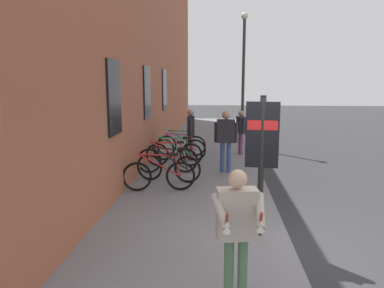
{
  "coord_description": "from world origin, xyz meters",
  "views": [
    {
      "loc": [
        -5.64,
        1.21,
        2.75
      ],
      "look_at": [
        2.01,
        1.81,
        1.41
      ],
      "focal_mm": 33.91,
      "sensor_mm": 36.0,
      "label": 1
    }
  ],
  "objects_px": {
    "pedestrian_crossing_street": "(241,128)",
    "street_lamp": "(243,68)",
    "bicycle_far_end": "(180,149)",
    "pedestrian_near_bus": "(191,129)",
    "bicycle_leaning_wall": "(168,160)",
    "bicycle_by_door": "(181,145)",
    "transit_info_sign": "(262,144)",
    "bicycle_under_window": "(159,175)",
    "pedestrian_by_facade": "(226,135)",
    "tourist_with_hotdogs": "(237,222)",
    "bicycle_beside_lamp": "(169,167)",
    "bicycle_end_of_row": "(175,154)"
  },
  "relations": [
    {
      "from": "street_lamp",
      "to": "bicycle_end_of_row",
      "type": "bearing_deg",
      "value": 150.38
    },
    {
      "from": "bicycle_under_window",
      "to": "bicycle_leaning_wall",
      "type": "height_order",
      "value": "same"
    },
    {
      "from": "bicycle_end_of_row",
      "to": "pedestrian_crossing_street",
      "type": "distance_m",
      "value": 3.05
    },
    {
      "from": "bicycle_under_window",
      "to": "tourist_with_hotdogs",
      "type": "bearing_deg",
      "value": -159.12
    },
    {
      "from": "bicycle_leaning_wall",
      "to": "tourist_with_hotdogs",
      "type": "xyz_separation_m",
      "value": [
        -6.12,
        -1.71,
        0.62
      ]
    },
    {
      "from": "bicycle_end_of_row",
      "to": "bicycle_far_end",
      "type": "bearing_deg",
      "value": -5.41
    },
    {
      "from": "transit_info_sign",
      "to": "pedestrian_near_bus",
      "type": "bearing_deg",
      "value": 15.65
    },
    {
      "from": "bicycle_leaning_wall",
      "to": "bicycle_end_of_row",
      "type": "relative_size",
      "value": 1.0
    },
    {
      "from": "pedestrian_near_bus",
      "to": "bicycle_by_door",
      "type": "bearing_deg",
      "value": 32.24
    },
    {
      "from": "bicycle_under_window",
      "to": "bicycle_leaning_wall",
      "type": "distance_m",
      "value": 1.76
    },
    {
      "from": "bicycle_under_window",
      "to": "pedestrian_crossing_street",
      "type": "distance_m",
      "value": 5.22
    },
    {
      "from": "transit_info_sign",
      "to": "tourist_with_hotdogs",
      "type": "bearing_deg",
      "value": 166.23
    },
    {
      "from": "bicycle_far_end",
      "to": "bicycle_by_door",
      "type": "relative_size",
      "value": 1.0
    },
    {
      "from": "street_lamp",
      "to": "pedestrian_by_facade",
      "type": "bearing_deg",
      "value": 171.08
    },
    {
      "from": "pedestrian_by_facade",
      "to": "pedestrian_near_bus",
      "type": "distance_m",
      "value": 2.0
    },
    {
      "from": "bicycle_beside_lamp",
      "to": "bicycle_leaning_wall",
      "type": "distance_m",
      "value": 0.93
    },
    {
      "from": "bicycle_leaning_wall",
      "to": "bicycle_by_door",
      "type": "distance_m",
      "value": 2.47
    },
    {
      "from": "bicycle_under_window",
      "to": "pedestrian_by_facade",
      "type": "distance_m",
      "value": 2.64
    },
    {
      "from": "tourist_with_hotdogs",
      "to": "bicycle_beside_lamp",
      "type": "bearing_deg",
      "value": 16.66
    },
    {
      "from": "bicycle_under_window",
      "to": "bicycle_by_door",
      "type": "height_order",
      "value": "same"
    },
    {
      "from": "bicycle_leaning_wall",
      "to": "pedestrian_by_facade",
      "type": "bearing_deg",
      "value": -82.75
    },
    {
      "from": "street_lamp",
      "to": "tourist_with_hotdogs",
      "type": "bearing_deg",
      "value": 176.4
    },
    {
      "from": "tourist_with_hotdogs",
      "to": "street_lamp",
      "type": "height_order",
      "value": "street_lamp"
    },
    {
      "from": "transit_info_sign",
      "to": "tourist_with_hotdogs",
      "type": "height_order",
      "value": "transit_info_sign"
    },
    {
      "from": "bicycle_under_window",
      "to": "tourist_with_hotdogs",
      "type": "relative_size",
      "value": 1.08
    },
    {
      "from": "bicycle_beside_lamp",
      "to": "pedestrian_near_bus",
      "type": "distance_m",
      "value": 2.87
    },
    {
      "from": "pedestrian_crossing_street",
      "to": "bicycle_by_door",
      "type": "bearing_deg",
      "value": 102.67
    },
    {
      "from": "bicycle_leaning_wall",
      "to": "bicycle_end_of_row",
      "type": "height_order",
      "value": "same"
    },
    {
      "from": "bicycle_far_end",
      "to": "street_lamp",
      "type": "xyz_separation_m",
      "value": [
        3.27,
        -2.24,
        2.74
      ]
    },
    {
      "from": "bicycle_by_door",
      "to": "pedestrian_by_facade",
      "type": "xyz_separation_m",
      "value": [
        -2.25,
        -1.53,
        0.71
      ]
    },
    {
      "from": "bicycle_beside_lamp",
      "to": "pedestrian_crossing_street",
      "type": "bearing_deg",
      "value": -28.42
    },
    {
      "from": "bicycle_under_window",
      "to": "pedestrian_by_facade",
      "type": "xyz_separation_m",
      "value": [
        1.97,
        -1.62,
        0.71
      ]
    },
    {
      "from": "pedestrian_crossing_street",
      "to": "street_lamp",
      "type": "bearing_deg",
      "value": -4.62
    },
    {
      "from": "pedestrian_crossing_street",
      "to": "street_lamp",
      "type": "height_order",
      "value": "street_lamp"
    },
    {
      "from": "tourist_with_hotdogs",
      "to": "street_lamp",
      "type": "xyz_separation_m",
      "value": [
        11.05,
        -0.7,
        2.12
      ]
    },
    {
      "from": "bicycle_far_end",
      "to": "street_lamp",
      "type": "height_order",
      "value": "street_lamp"
    },
    {
      "from": "bicycle_leaning_wall",
      "to": "bicycle_under_window",
      "type": "bearing_deg",
      "value": -178.44
    },
    {
      "from": "pedestrian_by_facade",
      "to": "tourist_with_hotdogs",
      "type": "xyz_separation_m",
      "value": [
        -6.33,
        -0.05,
        -0.09
      ]
    },
    {
      "from": "bicycle_by_door",
      "to": "pedestrian_by_facade",
      "type": "distance_m",
      "value": 2.82
    },
    {
      "from": "bicycle_under_window",
      "to": "bicycle_leaning_wall",
      "type": "bearing_deg",
      "value": 1.56
    },
    {
      "from": "bicycle_leaning_wall",
      "to": "bicycle_far_end",
      "type": "xyz_separation_m",
      "value": [
        1.67,
        -0.17,
        -0.0
      ]
    },
    {
      "from": "bicycle_leaning_wall",
      "to": "pedestrian_near_bus",
      "type": "xyz_separation_m",
      "value": [
        1.85,
        -0.52,
        0.66
      ]
    },
    {
      "from": "transit_info_sign",
      "to": "tourist_with_hotdogs",
      "type": "relative_size",
      "value": 1.47
    },
    {
      "from": "pedestrian_by_facade",
      "to": "bicycle_far_end",
      "type": "bearing_deg",
      "value": 45.87
    },
    {
      "from": "pedestrian_near_bus",
      "to": "street_lamp",
      "type": "bearing_deg",
      "value": -31.48
    },
    {
      "from": "bicycle_under_window",
      "to": "pedestrian_near_bus",
      "type": "distance_m",
      "value": 3.69
    },
    {
      "from": "bicycle_end_of_row",
      "to": "street_lamp",
      "type": "xyz_separation_m",
      "value": [
        4.08,
        -2.32,
        2.74
      ]
    },
    {
      "from": "bicycle_under_window",
      "to": "bicycle_beside_lamp",
      "type": "distance_m",
      "value": 0.84
    },
    {
      "from": "transit_info_sign",
      "to": "pedestrian_crossing_street",
      "type": "height_order",
      "value": "transit_info_sign"
    },
    {
      "from": "bicycle_leaning_wall",
      "to": "bicycle_end_of_row",
      "type": "distance_m",
      "value": 0.86
    }
  ]
}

